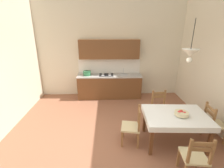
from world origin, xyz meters
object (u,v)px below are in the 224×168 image
object	(u,v)px
fruit_bowl	(181,113)
pendant_lamp	(190,53)
dining_table	(175,119)
dining_chair_kitchen_side	(160,108)
kitchen_cabinetry	(109,76)
dining_chair_window_side	(213,124)
dining_chair_camera_side	(195,157)
dining_chair_tv_side	(132,126)

from	to	relation	value
fruit_bowl	pendant_lamp	bearing A→B (deg)	-131.95
dining_table	dining_chair_kitchen_side	xyz separation A→B (m)	(-0.07, 0.88, -0.19)
kitchen_cabinetry	fruit_bowl	bearing A→B (deg)	-60.86
dining_chair_window_side	dining_chair_kitchen_side	distance (m)	1.32
dining_table	dining_chair_camera_side	world-z (taller)	dining_chair_camera_side
dining_chair_window_side	pendant_lamp	size ratio (longest dim) A/B	1.16
dining_chair_tv_side	pendant_lamp	size ratio (longest dim) A/B	1.16
dining_chair_camera_side	dining_chair_window_side	bearing A→B (deg)	45.56
kitchen_cabinetry	dining_chair_tv_side	world-z (taller)	kitchen_cabinetry
kitchen_cabinetry	dining_chair_tv_side	xyz separation A→B (m)	(0.49, -2.71, -0.41)
dining_chair_window_side	dining_chair_tv_side	distance (m)	1.95
dining_chair_tv_side	fruit_bowl	size ratio (longest dim) A/B	3.10
kitchen_cabinetry	dining_chair_window_side	xyz separation A→B (m)	(2.44, -2.67, -0.41)
kitchen_cabinetry	dining_chair_window_side	world-z (taller)	kitchen_cabinetry
kitchen_cabinetry	dining_table	xyz separation A→B (m)	(1.47, -2.73, -0.22)
fruit_bowl	dining_chair_window_side	bearing A→B (deg)	7.90
kitchen_cabinetry	dining_chair_camera_side	size ratio (longest dim) A/B	2.61
pendant_lamp	dining_chair_camera_side	bearing A→B (deg)	-92.74
dining_table	kitchen_cabinetry	bearing A→B (deg)	118.20
kitchen_cabinetry	dining_chair_window_side	bearing A→B (deg)	-47.55
pendant_lamp	kitchen_cabinetry	bearing A→B (deg)	117.55
dining_table	dining_chair_tv_side	distance (m)	0.99
fruit_bowl	pendant_lamp	distance (m)	1.34
dining_chair_window_side	dining_chair_tv_side	size ratio (longest dim) A/B	1.00
dining_chair_window_side	fruit_bowl	bearing A→B (deg)	-172.10
kitchen_cabinetry	dining_chair_camera_side	xyz separation A→B (m)	(1.45, -3.67, -0.41)
dining_chair_tv_side	fruit_bowl	xyz separation A→B (m)	(1.06, -0.07, 0.37)
dining_chair_window_side	fruit_bowl	xyz separation A→B (m)	(-0.88, -0.12, 0.37)
kitchen_cabinetry	dining_chair_camera_side	bearing A→B (deg)	-68.42
dining_chair_tv_side	fruit_bowl	bearing A→B (deg)	-3.94
dining_table	dining_chair_tv_side	bearing A→B (deg)	178.92
kitchen_cabinetry	pendant_lamp	world-z (taller)	pendant_lamp
dining_table	dining_chair_kitchen_side	world-z (taller)	dining_chair_kitchen_side
kitchen_cabinetry	pendant_lamp	size ratio (longest dim) A/B	3.01
dining_table	dining_chair_kitchen_side	distance (m)	0.90
dining_chair_camera_side	fruit_bowl	bearing A→B (deg)	83.38
dining_chair_kitchen_side	dining_chair_window_side	bearing A→B (deg)	-37.91
kitchen_cabinetry	pendant_lamp	bearing A→B (deg)	-62.45
dining_chair_camera_side	dining_chair_kitchen_side	xyz separation A→B (m)	(-0.05, 1.81, 0.00)
dining_table	dining_chair_camera_side	distance (m)	0.96
dining_chair_tv_side	dining_chair_kitchen_side	size ratio (longest dim) A/B	1.00
dining_chair_camera_side	dining_chair_kitchen_side	distance (m)	1.81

